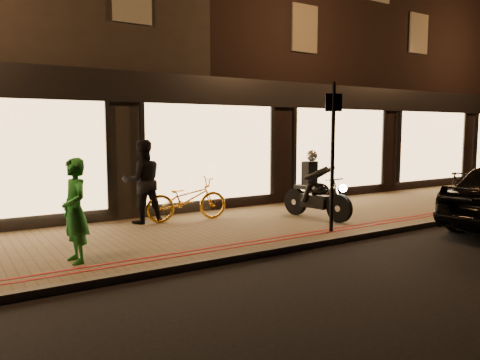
% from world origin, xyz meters
% --- Properties ---
extents(ground, '(90.00, 90.00, 0.00)m').
position_xyz_m(ground, '(0.00, 0.00, 0.00)').
color(ground, black).
rests_on(ground, ground).
extents(sidewalk, '(50.00, 4.00, 0.12)m').
position_xyz_m(sidewalk, '(0.00, 2.00, 0.06)').
color(sidewalk, brown).
rests_on(sidewalk, ground).
extents(kerb_stone, '(50.00, 0.14, 0.12)m').
position_xyz_m(kerb_stone, '(0.00, 0.05, 0.06)').
color(kerb_stone, '#59544C').
rests_on(kerb_stone, ground).
extents(red_kerb_lines, '(50.00, 0.26, 0.01)m').
position_xyz_m(red_kerb_lines, '(0.00, 0.55, 0.12)').
color(red_kerb_lines, maroon).
rests_on(red_kerb_lines, sidewalk).
extents(building_row, '(48.00, 10.11, 8.50)m').
position_xyz_m(building_row, '(-0.00, 8.99, 4.25)').
color(building_row, black).
rests_on(building_row, ground).
extents(motorcycle, '(0.65, 1.94, 1.59)m').
position_xyz_m(motorcycle, '(1.53, 1.75, 0.73)').
color(motorcycle, black).
rests_on(motorcycle, sidewalk).
extents(sign_post, '(0.34, 0.15, 3.00)m').
position_xyz_m(sign_post, '(0.83, 0.50, 1.80)').
color(sign_post, black).
rests_on(sign_post, sidewalk).
extents(bicycle_gold, '(1.95, 0.90, 0.99)m').
position_xyz_m(bicycle_gold, '(-1.13, 3.10, 0.61)').
color(bicycle_gold, gold).
rests_on(bicycle_gold, sidewalk).
extents(bicycle_dark, '(1.67, 0.60, 0.99)m').
position_xyz_m(bicycle_dark, '(5.47, 0.64, 0.61)').
color(bicycle_dark, black).
rests_on(bicycle_dark, sidewalk).
extents(person_green, '(0.45, 0.63, 1.63)m').
position_xyz_m(person_green, '(-4.08, 1.01, 0.94)').
color(person_green, '#227F2E').
rests_on(person_green, sidewalk).
extents(person_dark, '(0.95, 0.77, 1.85)m').
position_xyz_m(person_dark, '(-2.06, 3.41, 1.04)').
color(person_dark, black).
rests_on(person_dark, sidewalk).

